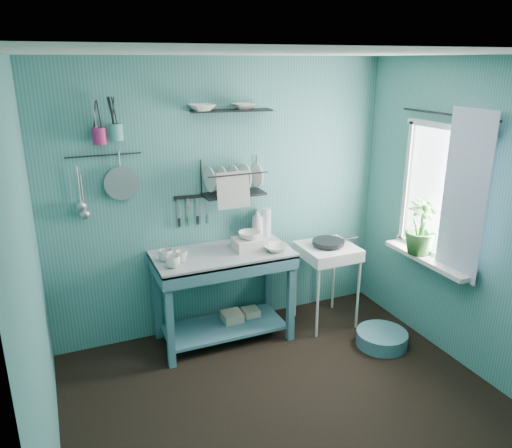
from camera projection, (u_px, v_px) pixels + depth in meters
name	position (u px, v px, depth m)	size (l,w,h in m)	color
floor	(295.00, 414.00, 3.65)	(3.20, 3.20, 0.00)	black
ceiling	(306.00, 53.00, 2.87)	(3.20, 3.20, 0.00)	silver
wall_back	(223.00, 199.00, 4.57)	(3.20, 3.20, 0.00)	#387370
wall_front	(480.00, 387.00, 1.95)	(3.20, 3.20, 0.00)	#387370
wall_left	(35.00, 299.00, 2.66)	(3.00, 3.00, 0.00)	#387370
wall_right	(483.00, 225.00, 3.85)	(3.00, 3.00, 0.00)	#387370
work_counter	(223.00, 296.00, 4.51)	(1.21, 0.61, 0.86)	#35636F
mug_left	(173.00, 262.00, 4.04)	(0.12, 0.12, 0.10)	silver
mug_mid	(182.00, 256.00, 4.17)	(0.10, 0.10, 0.09)	silver
mug_right	(166.00, 255.00, 4.17)	(0.12, 0.12, 0.10)	silver
wash_tub	(249.00, 244.00, 4.44)	(0.28, 0.22, 0.10)	beige
tub_bowl	(249.00, 235.00, 4.41)	(0.20, 0.20, 0.06)	silver
soap_bottle	(257.00, 224.00, 4.66)	(0.12, 0.12, 0.30)	beige
water_bottle	(266.00, 223.00, 4.72)	(0.09, 0.09, 0.28)	silver
counter_bowl	(276.00, 248.00, 4.40)	(0.22, 0.22, 0.05)	silver
hotplate_stand	(326.00, 284.00, 4.82)	(0.50, 0.50, 0.80)	silver
frying_pan	(328.00, 242.00, 4.68)	(0.30, 0.30, 0.04)	black
knife_strip	(192.00, 197.00, 4.41)	(0.32, 0.02, 0.03)	black
dish_rack	(234.00, 177.00, 4.41)	(0.55, 0.24, 0.32)	black
upper_shelf	(231.00, 110.00, 4.25)	(0.70, 0.18, 0.01)	black
shelf_bowl_left	(202.00, 106.00, 4.14)	(0.22, 0.22, 0.05)	silver
shelf_bowl_right	(244.00, 112.00, 4.30)	(0.20, 0.20, 0.05)	silver
utensil_cup_magenta	(99.00, 136.00, 3.91)	(0.11, 0.11, 0.13)	#9E1D53
utensil_cup_teal	(116.00, 132.00, 3.95)	(0.11, 0.11, 0.13)	teal
colander	(121.00, 183.00, 4.11)	(0.28, 0.28, 0.03)	#94969B
ladle_outer	(78.00, 185.00, 3.99)	(0.01, 0.01, 0.30)	#94969B
ladle_inner	(82.00, 193.00, 4.02)	(0.01, 0.01, 0.30)	#94969B
hook_rail	(104.00, 155.00, 4.01)	(0.01, 0.01, 0.60)	black
window_glass	(442.00, 193.00, 4.19)	(1.10, 1.10, 0.00)	white
windowsill	(427.00, 259.00, 4.35)	(0.16, 0.95, 0.04)	silver
curtain	(464.00, 196.00, 3.89)	(1.35, 1.35, 0.00)	silver
curtain_rod	(447.00, 114.00, 3.97)	(0.02, 0.02, 1.05)	black
potted_plant	(421.00, 227.00, 4.35)	(0.27, 0.27, 0.49)	#2D5C25
storage_tin_large	(232.00, 323.00, 4.69)	(0.18, 0.18, 0.22)	tan
storage_tin_small	(251.00, 318.00, 4.79)	(0.15, 0.15, 0.20)	tan
floor_basin	(382.00, 338.00, 4.51)	(0.46, 0.46, 0.13)	#417481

